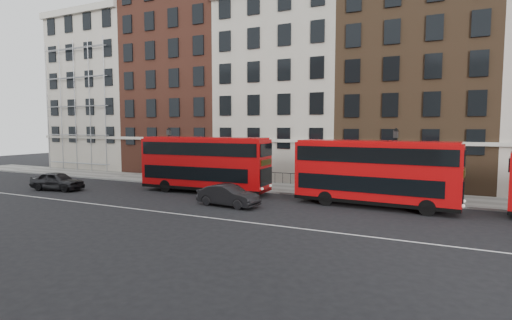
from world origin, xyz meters
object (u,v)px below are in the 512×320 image
at_px(bus_c, 374,172).
at_px(car_rear, 57,181).
at_px(car_front, 228,195).
at_px(bus_b, 204,163).

relative_size(bus_c, car_rear, 2.33).
distance_m(bus_c, car_front, 10.25).
xyz_separation_m(bus_b, car_front, (4.68, -4.13, -1.75)).
height_order(bus_b, car_rear, bus_b).
distance_m(bus_b, bus_c, 13.90).
bearing_deg(bus_b, car_rear, -161.91).
bearing_deg(bus_c, car_front, -152.82).
relative_size(bus_c, car_front, 2.44).
xyz_separation_m(bus_b, car_rear, (-12.22, -4.67, -1.69)).
distance_m(bus_b, car_rear, 13.20).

